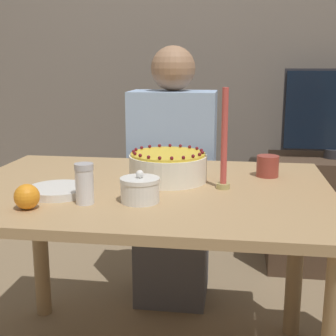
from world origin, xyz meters
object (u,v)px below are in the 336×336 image
Objects in this scene: cake at (168,167)px; sugar_shaker at (84,183)px; sugar_bowl at (140,190)px; person_man_blue_shirt at (173,193)px; candle at (224,147)px; tv_monitor at (336,112)px.

sugar_shaker reaches higher than cake.
sugar_bowl is 0.10× the size of person_man_blue_shirt.
sugar_bowl is 0.32m from candle.
cake is 0.37m from sugar_shaker.
tv_monitor is (0.98, 1.37, 0.08)m from sugar_shaker.
cake is 0.63m from person_man_blue_shirt.
sugar_shaker is at bearing -149.93° from candle.
tv_monitor reaches higher than cake.
tv_monitor is (0.82, 1.33, 0.11)m from sugar_bowl.
sugar_bowl is 0.17m from sugar_shaker.
person_man_blue_shirt is at bearing 95.97° from cake.
person_man_blue_shirt is (-0.06, 0.57, -0.26)m from cake.
tv_monitor is (0.57, 1.14, 0.01)m from candle.
person_man_blue_shirt is (-0.26, 0.65, -0.35)m from candle.
sugar_shaker is 0.37× the size of candle.
cake is 0.22× the size of person_man_blue_shirt.
tv_monitor reaches higher than sugar_bowl.
cake is at bearing 80.44° from sugar_bowl.
sugar_bowl is at bearing 14.64° from sugar_shaker.
candle is at bearing -116.72° from tv_monitor.
candle is at bearing -21.77° from cake.
candle reaches higher than sugar_bowl.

